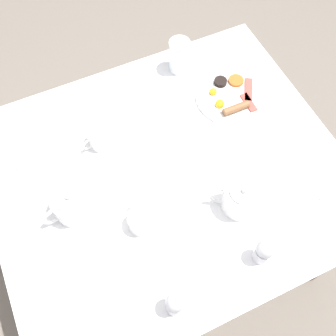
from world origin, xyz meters
The scene contains 13 objects.
ground_plane centered at (0.00, 0.00, 0.00)m, with size 8.00×8.00×0.00m, color #70665B.
table centered at (0.00, 0.00, 0.65)m, with size 0.99×1.16×0.71m.
breakfast_plate centered at (0.18, -0.34, 0.72)m, with size 0.26×0.26×0.04m.
teapot_near centered at (-0.20, -0.15, 0.76)m, with size 0.12×0.18×0.12m.
teapot_far centered at (-0.01, 0.33, 0.76)m, with size 0.12×0.20×0.12m.
teacup_with_saucer_left centered at (0.19, 0.16, 0.74)m, with size 0.15×0.15×0.07m.
teacup_with_saucer_right centered at (-0.14, 0.15, 0.74)m, with size 0.15×0.15×0.07m.
water_glass_tall centered at (0.39, -0.23, 0.78)m, with size 0.08×0.08×0.13m.
pepper_grinder centered at (-0.40, 0.16, 0.76)m, with size 0.05×0.05×0.10m.
salt_grinder centered at (-0.38, -0.13, 0.76)m, with size 0.05×0.05×0.10m.
napkin_folded centered at (0.29, 0.42, 0.71)m, with size 0.16×0.17×0.01m.
fork_by_plate centered at (-0.35, 0.40, 0.71)m, with size 0.18×0.04×0.00m.
knife_by_plate centered at (-0.25, -0.40, 0.71)m, with size 0.19×0.04×0.00m.
Camera 1 is at (-0.55, 0.25, 1.87)m, focal length 42.00 mm.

